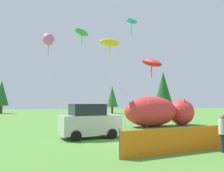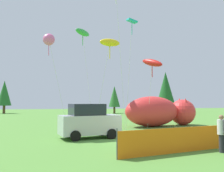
# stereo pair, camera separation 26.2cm
# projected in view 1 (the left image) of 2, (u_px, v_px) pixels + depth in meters

# --- Properties ---
(ground_plane) EXTENTS (120.00, 120.00, 0.00)m
(ground_plane) POSITION_uv_depth(u_px,v_px,m) (141.00, 140.00, 15.48)
(ground_plane) COLOR #548C38
(parked_car) EXTENTS (4.17, 2.61, 2.26)m
(parked_car) POSITION_uv_depth(u_px,v_px,m) (89.00, 121.00, 16.44)
(parked_car) COLOR #B7BCC1
(parked_car) RESTS_ON ground
(folding_chair) EXTENTS (0.60, 0.60, 0.83)m
(folding_chair) POSITION_uv_depth(u_px,v_px,m) (189.00, 135.00, 14.32)
(folding_chair) COLOR black
(folding_chair) RESTS_ON ground
(inflatable_cat) EXTENTS (7.95, 4.15, 2.87)m
(inflatable_cat) POSITION_uv_depth(u_px,v_px,m) (159.00, 112.00, 24.24)
(inflatable_cat) COLOR red
(inflatable_cat) RESTS_ON ground
(safety_fence) EXTENTS (7.19, 1.82, 1.30)m
(safety_fence) POSITION_uv_depth(u_px,v_px,m) (187.00, 139.00, 12.07)
(safety_fence) COLOR orange
(safety_fence) RESTS_ON ground
(spectator_in_green_shirt) EXTENTS (0.39, 0.39, 1.79)m
(spectator_in_green_shirt) POSITION_uv_depth(u_px,v_px,m) (223.00, 132.00, 11.98)
(spectator_in_green_shirt) COLOR #2D2D38
(spectator_in_green_shirt) RESTS_ON ground
(kite_yellow_hero) EXTENTS (1.99, 2.91, 7.50)m
(kite_yellow_hero) POSITION_uv_depth(u_px,v_px,m) (110.00, 43.00, 19.83)
(kite_yellow_hero) COLOR silver
(kite_yellow_hero) RESTS_ON ground
(kite_teal_diamond) EXTENTS (1.11, 0.99, 10.21)m
(kite_teal_diamond) POSITION_uv_depth(u_px,v_px,m) (131.00, 23.00, 23.37)
(kite_teal_diamond) COLOR silver
(kite_teal_diamond) RESTS_ON ground
(kite_red_lizard) EXTENTS (1.74, 2.32, 6.47)m
(kite_red_lizard) POSITION_uv_depth(u_px,v_px,m) (151.00, 63.00, 22.13)
(kite_red_lizard) COLOR silver
(kite_red_lizard) RESTS_ON ground
(kite_pink_octopus) EXTENTS (2.07, 0.95, 7.86)m
(kite_pink_octopus) POSITION_uv_depth(u_px,v_px,m) (48.00, 40.00, 19.96)
(kite_pink_octopus) COLOR silver
(kite_pink_octopus) RESTS_ON ground
(kite_green_fish) EXTENTS (2.09, 3.60, 9.68)m
(kite_green_fish) POSITION_uv_depth(u_px,v_px,m) (82.00, 33.00, 24.67)
(kite_green_fish) COLOR silver
(kite_green_fish) RESTS_ON ground
(horizon_tree_east) EXTENTS (2.22, 2.22, 5.29)m
(horizon_tree_east) POSITION_uv_depth(u_px,v_px,m) (112.00, 97.00, 48.27)
(horizon_tree_east) COLOR brown
(horizon_tree_east) RESTS_ON ground
(horizon_tree_west) EXTENTS (3.38, 3.38, 8.06)m
(horizon_tree_west) POSITION_uv_depth(u_px,v_px,m) (163.00, 88.00, 48.38)
(horizon_tree_west) COLOR brown
(horizon_tree_west) RESTS_ON ground
(horizon_tree_mid) EXTENTS (2.67, 2.67, 6.37)m
(horizon_tree_mid) POSITION_uv_depth(u_px,v_px,m) (2.00, 93.00, 47.98)
(horizon_tree_mid) COLOR brown
(horizon_tree_mid) RESTS_ON ground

